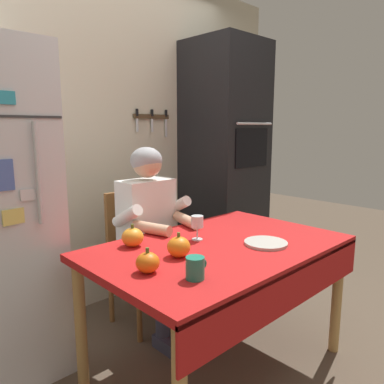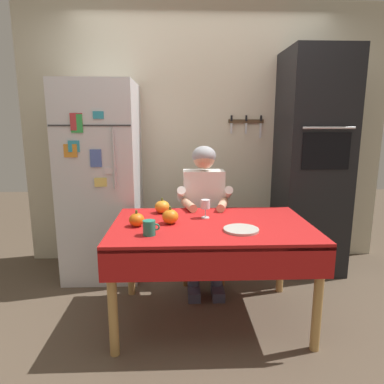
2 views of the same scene
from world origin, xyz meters
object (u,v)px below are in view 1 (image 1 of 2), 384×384
object	(u,v)px
pumpkin_large	(133,237)
serving_tray	(266,243)
pumpkin_medium	(179,247)
seated_person	(153,225)
dining_table	(222,260)
chair_behind_person	(137,251)
wine_glass	(197,223)
coffee_mug	(195,268)
pumpkin_small	(148,262)
wall_oven	(224,163)

from	to	relation	value
pumpkin_large	serving_tray	bearing A→B (deg)	-41.21
pumpkin_medium	seated_person	bearing A→B (deg)	63.86
dining_table	pumpkin_medium	distance (m)	0.32
pumpkin_medium	serving_tray	distance (m)	0.51
chair_behind_person	pumpkin_medium	size ratio (longest dim) A/B	7.50
chair_behind_person	wine_glass	distance (m)	0.71
wine_glass	pumpkin_medium	xyz separation A→B (m)	(-0.26, -0.14, -0.05)
pumpkin_large	coffee_mug	bearing A→B (deg)	-95.71
seated_person	coffee_mug	world-z (taller)	seated_person
seated_person	pumpkin_large	xyz separation A→B (m)	(-0.35, -0.28, 0.05)
chair_behind_person	pumpkin_large	xyz separation A→B (m)	(-0.35, -0.47, 0.28)
chair_behind_person	serving_tray	distance (m)	0.99
dining_table	coffee_mug	distance (m)	0.49
wine_glass	pumpkin_small	size ratio (longest dim) A/B	1.23
pumpkin_small	serving_tray	bearing A→B (deg)	-10.46
dining_table	coffee_mug	world-z (taller)	coffee_mug
dining_table	pumpkin_medium	world-z (taller)	pumpkin_medium
pumpkin_medium	chair_behind_person	bearing A→B (deg)	69.72
pumpkin_large	pumpkin_medium	bearing A→B (deg)	-76.32
wine_glass	serving_tray	world-z (taller)	wine_glass
pumpkin_large	pumpkin_small	size ratio (longest dim) A/B	1.08
pumpkin_medium	pumpkin_large	bearing A→B (deg)	103.68
coffee_mug	pumpkin_medium	distance (m)	0.28
pumpkin_large	dining_table	bearing A→B (deg)	-41.62
dining_table	pumpkin_small	bearing A→B (deg)	-177.30
pumpkin_small	wall_oven	bearing A→B (deg)	31.10
chair_behind_person	pumpkin_large	size ratio (longest dim) A/B	7.61
dining_table	pumpkin_small	size ratio (longest dim) A/B	12.34
chair_behind_person	pumpkin_medium	xyz separation A→B (m)	(-0.28, -0.76, 0.28)
pumpkin_medium	pumpkin_small	xyz separation A→B (m)	(-0.23, -0.05, -0.01)
serving_tray	coffee_mug	bearing A→B (deg)	-173.89
wine_glass	dining_table	bearing A→B (deg)	-79.11
wall_oven	seated_person	bearing A→B (deg)	-163.24
pumpkin_medium	pumpkin_small	size ratio (longest dim) A/B	1.09
wine_glass	seated_person	bearing A→B (deg)	87.03
dining_table	seated_person	distance (m)	0.61
wall_oven	pumpkin_small	size ratio (longest dim) A/B	18.50
wine_glass	serving_tray	xyz separation A→B (m)	(0.21, -0.32, -0.09)
dining_table	coffee_mug	size ratio (longest dim) A/B	12.98
chair_behind_person	coffee_mug	xyz separation A→B (m)	(-0.41, -1.01, 0.28)
chair_behind_person	coffee_mug	world-z (taller)	chair_behind_person
chair_behind_person	pumpkin_medium	distance (m)	0.86
chair_behind_person	serving_tray	size ratio (longest dim) A/B	3.97
seated_person	serving_tray	xyz separation A→B (m)	(0.19, -0.76, 0.01)
pumpkin_small	wine_glass	bearing A→B (deg)	21.11
coffee_mug	pumpkin_small	distance (m)	0.22
coffee_mug	wine_glass	xyz separation A→B (m)	(0.38, 0.38, 0.05)
dining_table	wine_glass	distance (m)	0.25
serving_tray	seated_person	bearing A→B (deg)	104.07
seated_person	pumpkin_small	distance (m)	0.81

